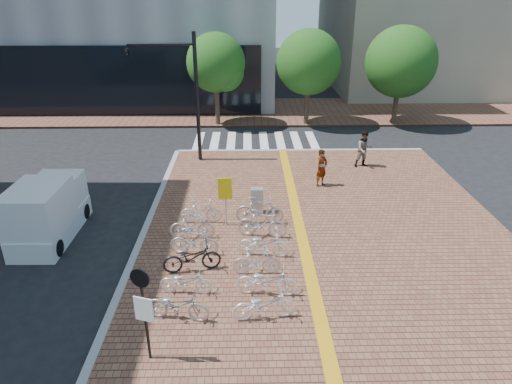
{
  "coord_description": "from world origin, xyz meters",
  "views": [
    {
      "loc": [
        -0.02,
        -12.7,
        8.73
      ],
      "look_at": [
        0.31,
        3.65,
        1.3
      ],
      "focal_mm": 32.0,
      "sensor_mm": 36.0,
      "label": 1
    }
  ],
  "objects_px": {
    "bike_2": "(192,257)",
    "notice_sign": "(143,304)",
    "box_truck": "(48,211)",
    "bike_11": "(260,210)",
    "traffic_light_pole": "(165,74)",
    "bike_0": "(177,305)",
    "bike_8": "(257,261)",
    "pedestrian_a": "(322,168)",
    "bike_10": "(262,223)",
    "bike_1": "(186,281)",
    "bike_6": "(264,305)",
    "yellow_sign": "(225,193)",
    "bike_7": "(267,281)",
    "pedestrian_b": "(365,149)",
    "bike_5": "(201,211)",
    "utility_box": "(257,200)",
    "bike_9": "(264,244)",
    "bike_3": "(194,242)",
    "bike_4": "(192,226)"
  },
  "relations": [
    {
      "from": "bike_4",
      "to": "bike_7",
      "type": "distance_m",
      "value": 4.31
    },
    {
      "from": "bike_1",
      "to": "bike_6",
      "type": "height_order",
      "value": "bike_6"
    },
    {
      "from": "bike_2",
      "to": "bike_7",
      "type": "height_order",
      "value": "bike_2"
    },
    {
      "from": "bike_3",
      "to": "utility_box",
      "type": "relative_size",
      "value": 1.59
    },
    {
      "from": "bike_2",
      "to": "notice_sign",
      "type": "bearing_deg",
      "value": 158.91
    },
    {
      "from": "yellow_sign",
      "to": "box_truck",
      "type": "bearing_deg",
      "value": -175.19
    },
    {
      "from": "bike_5",
      "to": "traffic_light_pole",
      "type": "height_order",
      "value": "traffic_light_pole"
    },
    {
      "from": "bike_7",
      "to": "bike_8",
      "type": "bearing_deg",
      "value": 20.0
    },
    {
      "from": "bike_0",
      "to": "bike_7",
      "type": "height_order",
      "value": "bike_7"
    },
    {
      "from": "utility_box",
      "to": "box_truck",
      "type": "xyz_separation_m",
      "value": [
        -7.82,
        -1.61,
        0.4
      ]
    },
    {
      "from": "traffic_light_pole",
      "to": "notice_sign",
      "type": "bearing_deg",
      "value": -83.83
    },
    {
      "from": "bike_10",
      "to": "traffic_light_pole",
      "type": "bearing_deg",
      "value": 38.66
    },
    {
      "from": "bike_0",
      "to": "box_truck",
      "type": "height_order",
      "value": "box_truck"
    },
    {
      "from": "bike_7",
      "to": "utility_box",
      "type": "relative_size",
      "value": 1.73
    },
    {
      "from": "bike_10",
      "to": "yellow_sign",
      "type": "distance_m",
      "value": 1.87
    },
    {
      "from": "bike_3",
      "to": "bike_10",
      "type": "bearing_deg",
      "value": -57.57
    },
    {
      "from": "bike_10",
      "to": "pedestrian_b",
      "type": "xyz_separation_m",
      "value": [
        5.47,
        7.14,
        0.39
      ]
    },
    {
      "from": "bike_7",
      "to": "yellow_sign",
      "type": "bearing_deg",
      "value": 23.13
    },
    {
      "from": "bike_2",
      "to": "bike_9",
      "type": "height_order",
      "value": "bike_2"
    },
    {
      "from": "bike_0",
      "to": "bike_11",
      "type": "height_order",
      "value": "bike_11"
    },
    {
      "from": "bike_8",
      "to": "notice_sign",
      "type": "xyz_separation_m",
      "value": [
        -2.77,
        -3.67,
        1.23
      ]
    },
    {
      "from": "box_truck",
      "to": "bike_11",
      "type": "bearing_deg",
      "value": 4.76
    },
    {
      "from": "bike_2",
      "to": "box_truck",
      "type": "xyz_separation_m",
      "value": [
        -5.61,
        2.59,
        0.44
      ]
    },
    {
      "from": "pedestrian_a",
      "to": "bike_9",
      "type": "bearing_deg",
      "value": -155.03
    },
    {
      "from": "bike_8",
      "to": "pedestrian_a",
      "type": "relative_size",
      "value": 0.9
    },
    {
      "from": "bike_4",
      "to": "bike_1",
      "type": "bearing_deg",
      "value": -177.62
    },
    {
      "from": "yellow_sign",
      "to": "bike_7",
      "type": "bearing_deg",
      "value": -72.54
    },
    {
      "from": "bike_3",
      "to": "bike_8",
      "type": "xyz_separation_m",
      "value": [
        2.13,
        -1.21,
        -0.04
      ]
    },
    {
      "from": "notice_sign",
      "to": "traffic_light_pole",
      "type": "distance_m",
      "value": 14.85
    },
    {
      "from": "bike_0",
      "to": "pedestrian_b",
      "type": "xyz_separation_m",
      "value": [
        7.98,
        11.71,
        0.47
      ]
    },
    {
      "from": "bike_0",
      "to": "traffic_light_pole",
      "type": "distance_m",
      "value": 13.76
    },
    {
      "from": "bike_8",
      "to": "bike_10",
      "type": "height_order",
      "value": "bike_10"
    },
    {
      "from": "yellow_sign",
      "to": "bike_8",
      "type": "bearing_deg",
      "value": -71.55
    },
    {
      "from": "bike_0",
      "to": "bike_6",
      "type": "distance_m",
      "value": 2.41
    },
    {
      "from": "bike_7",
      "to": "bike_11",
      "type": "xyz_separation_m",
      "value": [
        -0.09,
        4.56,
        0.08
      ]
    },
    {
      "from": "bike_11",
      "to": "box_truck",
      "type": "height_order",
      "value": "box_truck"
    },
    {
      "from": "bike_5",
      "to": "bike_8",
      "type": "xyz_separation_m",
      "value": [
        2.11,
        -3.56,
        -0.02
      ]
    },
    {
      "from": "bike_4",
      "to": "bike_5",
      "type": "bearing_deg",
      "value": -10.58
    },
    {
      "from": "bike_7",
      "to": "pedestrian_b",
      "type": "xyz_separation_m",
      "value": [
        5.45,
        10.64,
        0.46
      ]
    },
    {
      "from": "bike_10",
      "to": "box_truck",
      "type": "bearing_deg",
      "value": 97.15
    },
    {
      "from": "bike_5",
      "to": "traffic_light_pole",
      "type": "xyz_separation_m",
      "value": [
        -2.23,
        7.26,
        4.04
      ]
    },
    {
      "from": "bike_6",
      "to": "traffic_light_pole",
      "type": "xyz_separation_m",
      "value": [
        -4.49,
        13.02,
        4.07
      ]
    },
    {
      "from": "bike_5",
      "to": "bike_9",
      "type": "xyz_separation_m",
      "value": [
        2.37,
        -2.46,
        -0.02
      ]
    },
    {
      "from": "bike_4",
      "to": "pedestrian_a",
      "type": "distance_m",
      "value": 7.31
    },
    {
      "from": "bike_0",
      "to": "bike_1",
      "type": "xyz_separation_m",
      "value": [
        0.09,
        1.18,
        -0.05
      ]
    },
    {
      "from": "notice_sign",
      "to": "bike_3",
      "type": "bearing_deg",
      "value": 82.63
    },
    {
      "from": "bike_0",
      "to": "pedestrian_b",
      "type": "distance_m",
      "value": 14.17
    },
    {
      "from": "bike_0",
      "to": "traffic_light_pole",
      "type": "xyz_separation_m",
      "value": [
        -2.08,
        12.99,
        4.05
      ]
    },
    {
      "from": "bike_3",
      "to": "bike_4",
      "type": "relative_size",
      "value": 1.02
    },
    {
      "from": "bike_5",
      "to": "utility_box",
      "type": "height_order",
      "value": "utility_box"
    }
  ]
}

